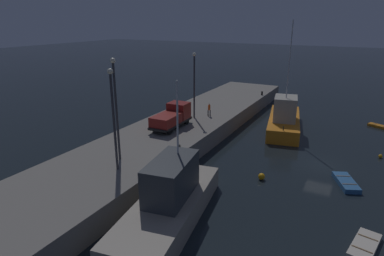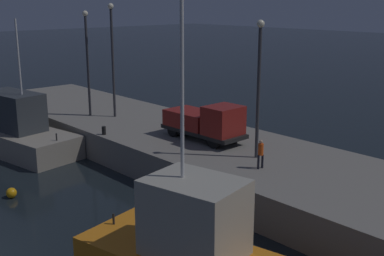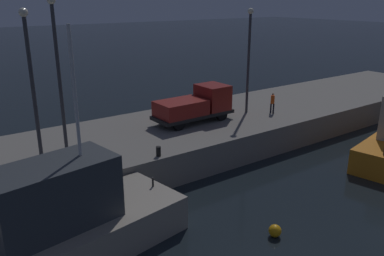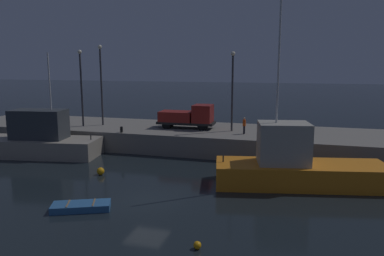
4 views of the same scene
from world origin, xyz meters
TOP-DOWN VIEW (x-y plane):
  - ground_plane at (0.00, 0.00)m, footprint 320.00×320.00m
  - pier_quay at (0.00, 15.97)m, footprint 56.10×9.42m
  - fishing_trawler_red at (-14.90, 8.28)m, footprint 12.94×5.91m
  - fishing_boat_blue at (9.19, 5.84)m, footprint 12.67×6.08m
  - dinghy_orange_near at (-3.22, -2.47)m, footprint 3.68×2.60m
  - rowboat_white_mid at (16.21, -5.19)m, footprint 2.10×2.94m
  - dinghy_red_small at (-11.80, -4.15)m, footprint 3.55×1.97m
  - mooring_buoy_near at (-5.73, 4.29)m, footprint 0.60×0.60m
  - mooring_buoy_mid at (4.77, -5.18)m, footprint 0.38×0.38m
  - lamp_post_west at (-13.35, 14.17)m, footprint 0.44×0.44m
  - lamp_post_east at (-11.62, 15.36)m, footprint 0.44×0.44m
  - lamp_post_central at (2.83, 15.57)m, footprint 0.44×0.44m
  - utility_truck at (-1.83, 15.94)m, footprint 6.04×2.37m
  - dockworker at (4.28, 14.21)m, footprint 0.32×0.43m
  - bollard_west at (19.17, 11.79)m, footprint 0.28×0.28m
  - bollard_central at (-7.54, 11.74)m, footprint 0.28×0.28m

SIDE VIEW (x-z plane):
  - ground_plane at x=0.00m, z-range 0.00..0.00m
  - rowboat_white_mid at x=16.21m, z-range -0.02..0.34m
  - dinghy_red_small at x=-11.80m, z-range -0.02..0.36m
  - mooring_buoy_mid at x=4.77m, z-range 0.00..0.38m
  - dinghy_orange_near at x=-3.22m, z-range -0.02..0.44m
  - mooring_buoy_near at x=-5.73m, z-range 0.00..0.60m
  - pier_quay at x=0.00m, z-range 0.00..2.03m
  - fishing_boat_blue at x=9.19m, z-range -5.35..8.28m
  - fishing_trawler_red at x=-14.90m, z-range -3.38..6.37m
  - bollard_central at x=-7.54m, z-range 2.03..2.60m
  - bollard_west at x=19.17m, z-range 2.03..2.63m
  - dockworker at x=4.28m, z-range 2.14..3.76m
  - utility_truck at x=-1.83m, z-range 2.00..4.52m
  - lamp_post_central at x=2.83m, z-range 2.70..10.61m
  - lamp_post_west at x=-13.35m, z-range 2.70..10.89m
  - lamp_post_east at x=-11.62m, z-range 2.71..11.44m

